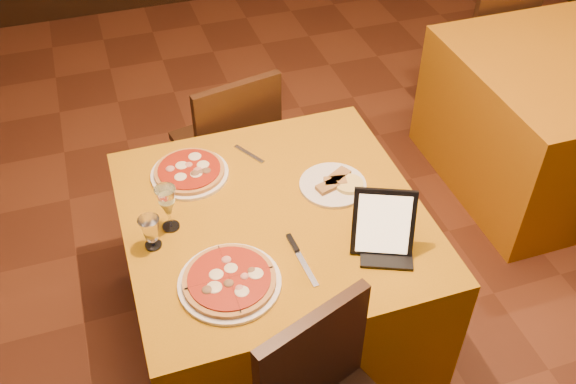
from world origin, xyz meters
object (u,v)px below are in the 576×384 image
object	(u,v)px
main_table	(275,279)
tablet	(383,223)
pizza_near	(230,281)
wine_glass	(168,208)
chair_main_far	(224,144)
pizza_far	(190,172)
side_table	(556,120)
chair_side_far	(481,38)
water_glass	(151,233)

from	to	relation	value
main_table	tablet	world-z (taller)	tablet
pizza_near	wine_glass	world-z (taller)	wine_glass
chair_main_far	tablet	world-z (taller)	tablet
pizza_near	pizza_far	size ratio (longest dim) A/B	1.12
pizza_far	wine_glass	distance (m)	0.30
pizza_far	wine_glass	bearing A→B (deg)	-115.35
main_table	chair_main_far	world-z (taller)	chair_main_far
main_table	pizza_far	distance (m)	0.56
side_table	chair_side_far	bearing A→B (deg)	90.00
water_glass	pizza_far	bearing A→B (deg)	59.07
chair_main_far	pizza_near	distance (m)	1.18
chair_side_far	tablet	bearing A→B (deg)	48.59
pizza_far	water_glass	world-z (taller)	water_glass
wine_glass	side_table	bearing A→B (deg)	13.90
chair_side_far	water_glass	size ratio (longest dim) A/B	7.00
tablet	main_table	bearing A→B (deg)	161.07
wine_glass	water_glass	bearing A→B (deg)	-136.48
pizza_far	water_glass	distance (m)	0.39
chair_side_far	water_glass	world-z (taller)	chair_side_far
chair_side_far	wine_glass	xyz separation A→B (m)	(-2.14, -1.33, 0.39)
pizza_near	pizza_far	xyz separation A→B (m)	(-0.01, 0.59, 0.00)
chair_main_far	pizza_near	bearing A→B (deg)	66.39
chair_main_far	side_table	bearing A→B (deg)	160.25
wine_glass	water_glass	distance (m)	0.11
side_table	pizza_near	bearing A→B (deg)	-156.89
water_glass	tablet	xyz separation A→B (m)	(0.76, -0.26, 0.06)
chair_main_far	pizza_near	xyz separation A→B (m)	(-0.24, -1.11, 0.31)
water_glass	tablet	size ratio (longest dim) A/B	0.53
side_table	pizza_near	xyz separation A→B (m)	(-2.01, -0.86, 0.39)
main_table	wine_glass	size ratio (longest dim) A/B	5.79
main_table	pizza_near	size ratio (longest dim) A/B	3.18
chair_side_far	pizza_far	bearing A→B (deg)	27.85
chair_main_far	tablet	distance (m)	1.23
side_table	chair_main_far	distance (m)	1.79
main_table	water_glass	world-z (taller)	water_glass
wine_glass	tablet	xyz separation A→B (m)	(0.68, -0.33, 0.03)
chair_main_far	pizza_near	world-z (taller)	chair_main_far
side_table	pizza_far	xyz separation A→B (m)	(-2.02, -0.27, 0.39)
side_table	tablet	xyz separation A→B (m)	(-1.46, -0.86, 0.49)
chair_side_far	main_table	bearing A→B (deg)	37.92
chair_main_far	wine_glass	xyz separation A→B (m)	(-0.38, -0.79, 0.39)
main_table	chair_side_far	size ratio (longest dim) A/B	1.21
wine_glass	water_glass	size ratio (longest dim) A/B	1.46
side_table	water_glass	xyz separation A→B (m)	(-2.22, -0.60, 0.44)
chair_side_far	water_glass	xyz separation A→B (m)	(-2.22, -1.40, 0.36)
tablet	pizza_far	bearing A→B (deg)	156.81
main_table	side_table	bearing A→B (deg)	18.13
chair_side_far	pizza_near	xyz separation A→B (m)	(-2.01, -1.66, 0.31)
pizza_near	pizza_far	world-z (taller)	same
chair_side_far	side_table	bearing A→B (deg)	90.00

